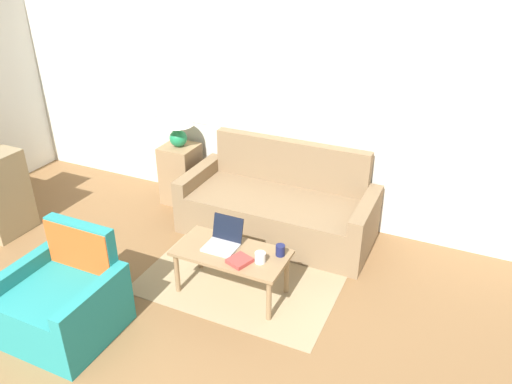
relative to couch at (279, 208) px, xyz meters
The scene contains 11 objects.
wall_back 1.26m from the couch, 142.92° to the left, with size 6.98×0.06×2.60m.
rug 0.66m from the couch, 88.18° to the right, with size 1.76×1.89×0.01m.
couch is the anchor object (origin of this frame).
armchair 2.30m from the couch, 114.90° to the right, with size 0.83×0.75×0.84m.
side_table 1.31m from the couch, behind, with size 0.38×0.38×0.70m.
table_lamp 1.50m from the couch, behind, with size 0.37×0.37×0.47m.
coffee_table 1.13m from the couch, 89.03° to the right, with size 0.98×0.49×0.43m.
laptop 1.10m from the couch, 94.37° to the right, with size 0.28×0.29×0.24m.
cup_navy 1.22m from the couch, 75.19° to the right, with size 0.09×0.09×0.09m.
cup_yellow 1.11m from the couch, 67.27° to the right, with size 0.08×0.08×0.10m.
book_red 1.27m from the couch, 82.83° to the right, with size 0.21×0.22×0.04m.
Camera 1 is at (2.28, -0.64, 2.85)m, focal length 35.00 mm.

